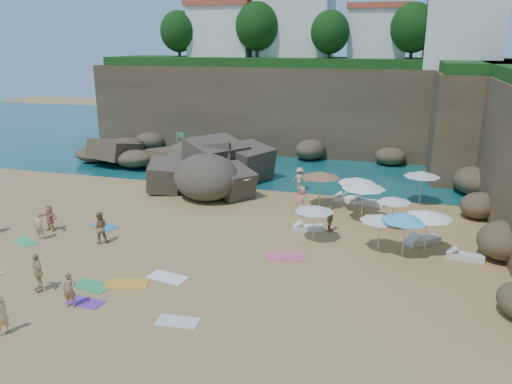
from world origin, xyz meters
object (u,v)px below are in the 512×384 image
(rock_outcrop, at_px, (196,187))
(person_stand_4, at_px, (302,201))
(person_stand_5, at_px, (209,167))
(person_stand_1, at_px, (100,227))
(parasol_0, at_px, (357,180))
(person_stand_2, at_px, (300,179))
(person_stand_3, at_px, (330,219))
(person_stand_0, at_px, (40,226))
(parasol_2, at_px, (422,174))
(parasol_1, at_px, (364,185))
(lounger_0, at_px, (368,203))
(flag_pole, at_px, (179,147))
(person_stand_6, at_px, (0,314))

(rock_outcrop, xyz_separation_m, person_stand_4, (8.67, -4.00, 0.91))
(person_stand_5, bearing_deg, rock_outcrop, -77.99)
(person_stand_1, distance_m, person_stand_5, 13.95)
(parasol_0, relative_size, person_stand_2, 1.41)
(person_stand_3, height_order, person_stand_4, person_stand_4)
(parasol_0, bearing_deg, person_stand_0, -149.33)
(parasol_2, bearing_deg, parasol_1, -126.72)
(parasol_1, distance_m, lounger_0, 3.90)
(lounger_0, distance_m, person_stand_2, 5.47)
(person_stand_3, bearing_deg, person_stand_2, 34.86)
(flag_pole, bearing_deg, person_stand_0, -95.16)
(rock_outcrop, bearing_deg, person_stand_5, 90.22)
(rock_outcrop, xyz_separation_m, person_stand_1, (-0.67, -11.36, 0.87))
(person_stand_0, relative_size, person_stand_4, 0.85)
(parasol_2, xyz_separation_m, person_stand_0, (-19.75, -12.19, -1.25))
(person_stand_4, height_order, person_stand_5, person_stand_4)
(lounger_0, xyz_separation_m, person_stand_4, (-3.81, -3.14, 0.75))
(parasol_2, distance_m, person_stand_0, 23.24)
(parasol_0, height_order, person_stand_5, parasol_0)
(flag_pole, height_order, parasol_1, flag_pole)
(flag_pole, distance_m, person_stand_5, 3.08)
(rock_outcrop, xyz_separation_m, person_stand_0, (-4.06, -11.82, 0.77))
(flag_pole, distance_m, lounger_0, 15.83)
(rock_outcrop, xyz_separation_m, parasol_0, (11.77, -2.44, 2.04))
(lounger_0, distance_m, person_stand_1, 16.84)
(person_stand_2, relative_size, person_stand_4, 0.92)
(parasol_2, relative_size, person_stand_4, 1.28)
(flag_pole, relative_size, person_stand_0, 2.25)
(parasol_1, relative_size, person_stand_6, 1.57)
(rock_outcrop, distance_m, parasol_0, 12.19)
(rock_outcrop, relative_size, person_stand_1, 4.99)
(person_stand_0, xyz_separation_m, person_stand_6, (4.84, -8.08, 0.04))
(rock_outcrop, height_order, person_stand_1, person_stand_1)
(rock_outcrop, xyz_separation_m, lounger_0, (12.48, -0.86, 0.16))
(person_stand_5, bearing_deg, person_stand_2, 1.76)
(lounger_0, height_order, person_stand_0, person_stand_0)
(person_stand_1, bearing_deg, lounger_0, -173.57)
(parasol_0, relative_size, lounger_0, 1.16)
(person_stand_5, bearing_deg, person_stand_0, -93.92)
(parasol_0, relative_size, parasol_1, 0.92)
(parasol_1, bearing_deg, person_stand_2, 131.80)
(parasol_0, height_order, person_stand_3, parasol_0)
(rock_outcrop, xyz_separation_m, person_stand_6, (0.78, -19.91, 0.81))
(parasol_0, relative_size, person_stand_1, 1.36)
(parasol_2, xyz_separation_m, person_stand_1, (-16.35, -11.73, -1.15))
(flag_pole, bearing_deg, person_stand_1, -81.95)
(parasol_0, bearing_deg, person_stand_4, -153.26)
(parasol_1, bearing_deg, person_stand_3, -126.32)
(person_stand_4, distance_m, person_stand_6, 17.76)
(lounger_0, relative_size, person_stand_0, 1.31)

